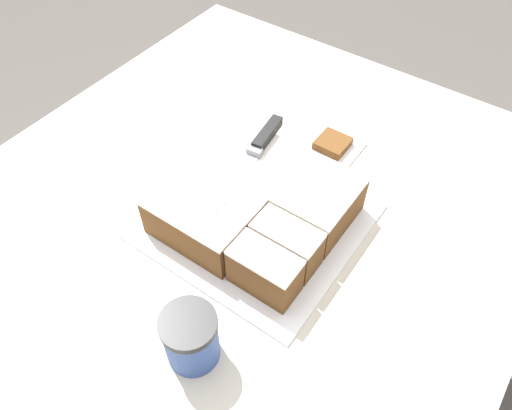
{
  "coord_description": "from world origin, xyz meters",
  "views": [
    {
      "loc": [
        -0.43,
        -0.4,
        1.7
      ],
      "look_at": [
        0.07,
        -0.05,
        0.99
      ],
      "focal_mm": 35.0,
      "sensor_mm": 36.0,
      "label": 1
    }
  ],
  "objects_px": {
    "cake_board": "(256,220)",
    "knife": "(259,146)",
    "coffee_cup": "(191,338)",
    "cake": "(256,204)",
    "brownie": "(333,143)"
  },
  "relations": [
    {
      "from": "knife",
      "to": "cake",
      "type": "bearing_deg",
      "value": 24.26
    },
    {
      "from": "coffee_cup",
      "to": "brownie",
      "type": "distance_m",
      "value": 0.55
    },
    {
      "from": "cake_board",
      "to": "knife",
      "type": "distance_m",
      "value": 0.15
    },
    {
      "from": "cake",
      "to": "brownie",
      "type": "bearing_deg",
      "value": -4.32
    },
    {
      "from": "knife",
      "to": "cake_board",
      "type": "bearing_deg",
      "value": 24.64
    },
    {
      "from": "brownie",
      "to": "cake",
      "type": "bearing_deg",
      "value": 175.68
    },
    {
      "from": "cake",
      "to": "knife",
      "type": "height_order",
      "value": "knife"
    },
    {
      "from": "cake_board",
      "to": "brownie",
      "type": "bearing_deg",
      "value": -3.82
    },
    {
      "from": "coffee_cup",
      "to": "brownie",
      "type": "relative_size",
      "value": 1.56
    },
    {
      "from": "cake",
      "to": "brownie",
      "type": "xyz_separation_m",
      "value": [
        0.27,
        -0.02,
        -0.03
      ]
    },
    {
      "from": "knife",
      "to": "coffee_cup",
      "type": "bearing_deg",
      "value": 12.06
    },
    {
      "from": "brownie",
      "to": "knife",
      "type": "bearing_deg",
      "value": 156.7
    },
    {
      "from": "cake_board",
      "to": "coffee_cup",
      "type": "xyz_separation_m",
      "value": [
        -0.28,
        -0.08,
        0.05
      ]
    },
    {
      "from": "cake",
      "to": "coffee_cup",
      "type": "relative_size",
      "value": 2.99
    },
    {
      "from": "cake",
      "to": "knife",
      "type": "bearing_deg",
      "value": 32.0
    }
  ]
}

